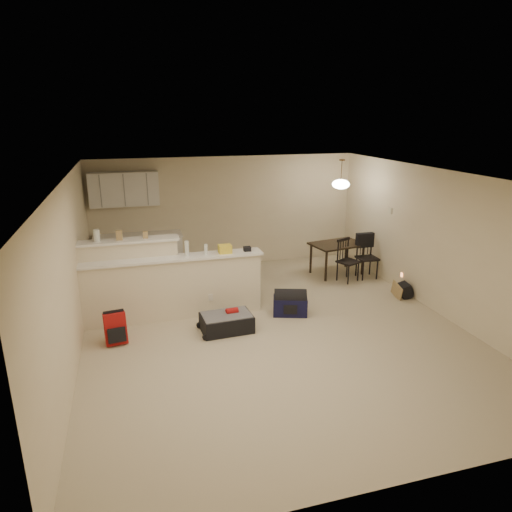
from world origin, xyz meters
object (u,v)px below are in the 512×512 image
object	(u,v)px
dining_chair_near	(348,260)
suitcase	(227,323)
red_backpack	(115,328)
pendant_lamp	(341,184)
dining_chair_far	(367,257)
navy_duffel	(290,306)
black_daypack	(404,290)
dining_table	(337,247)

from	to	relation	value
dining_chair_near	suitcase	world-z (taller)	dining_chair_near
red_backpack	pendant_lamp	bearing A→B (deg)	15.93
dining_chair_far	suitcase	size ratio (longest dim) A/B	1.15
navy_duffel	black_daypack	bearing A→B (deg)	22.23
dining_chair_far	red_backpack	distance (m)	5.42
dining_table	black_daypack	distance (m)	1.80
dining_chair_near	navy_duffel	bearing A→B (deg)	-167.69
suitcase	pendant_lamp	bearing A→B (deg)	32.05
dining_chair_near	red_backpack	distance (m)	4.94
pendant_lamp	suitcase	distance (m)	4.04
pendant_lamp	suitcase	xyz separation A→B (m)	(-2.93, -2.07, -1.85)
pendant_lamp	black_daypack	world-z (taller)	pendant_lamp
dining_chair_near	navy_duffel	world-z (taller)	dining_chair_near
dining_table	pendant_lamp	bearing A→B (deg)	34.72
black_daypack	pendant_lamp	bearing A→B (deg)	30.48
suitcase	black_daypack	bearing A→B (deg)	4.28
red_backpack	suitcase	bearing A→B (deg)	-9.42
dining_table	black_daypack	bearing A→B (deg)	-77.28
dining_chair_near	navy_duffel	size ratio (longest dim) A/B	1.53
dining_table	navy_duffel	xyz separation A→B (m)	(-1.72, -1.76, -0.45)
dining_chair_near	black_daypack	xyz separation A→B (m)	(0.65, -1.11, -0.32)
dining_table	navy_duffel	size ratio (longest dim) A/B	2.08
dining_chair_near	dining_chair_far	world-z (taller)	dining_chair_far
suitcase	red_backpack	xyz separation A→B (m)	(-1.73, 0.06, 0.11)
pendant_lamp	suitcase	world-z (taller)	pendant_lamp
pendant_lamp	navy_duffel	size ratio (longest dim) A/B	1.05
dining_table	black_daypack	world-z (taller)	dining_table
dining_chair_far	suitcase	xyz separation A→B (m)	(-3.44, -1.66, -0.33)
suitcase	red_backpack	bearing A→B (deg)	174.80
red_backpack	dining_chair_near	bearing A→B (deg)	10.62
dining_chair_far	red_backpack	bearing A→B (deg)	-161.82
pendant_lamp	red_backpack	world-z (taller)	pendant_lamp
dining_chair_far	navy_duffel	xyz separation A→B (m)	(-2.23, -1.35, -0.31)
dining_table	navy_duffel	world-z (taller)	dining_table
dining_table	dining_chair_near	size ratio (longest dim) A/B	1.36
dining_chair_far	navy_duffel	bearing A→B (deg)	-147.96
dining_chair_near	navy_duffel	xyz separation A→B (m)	(-1.75, -1.27, -0.29)
red_backpack	black_daypack	bearing A→B (deg)	-2.99
dining_table	dining_chair_near	world-z (taller)	dining_chair_near
red_backpack	black_daypack	distance (m)	5.35
dining_chair_near	red_backpack	world-z (taller)	dining_chair_near
dining_table	dining_chair_near	distance (m)	0.51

